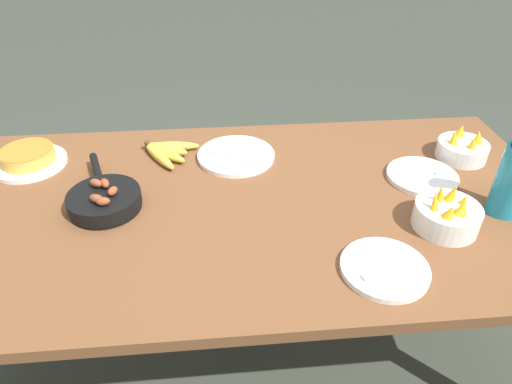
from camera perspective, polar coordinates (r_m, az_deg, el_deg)
ground_plane at (r=1.89m, az=0.00°, el=-18.83°), size 14.00×14.00×0.00m
dining_table at (r=1.42m, az=0.00°, el=-3.60°), size 1.88×0.97×0.72m
banana_bunch at (r=1.62m, az=-11.28°, el=5.03°), size 0.20×0.19×0.04m
skillet at (r=1.40m, az=-18.43°, el=-0.83°), size 0.21×0.35×0.08m
frittata_plate_center at (r=1.71m, az=-26.56°, el=3.77°), size 0.24×0.24×0.06m
empty_plate_near_front at (r=1.56m, az=20.06°, el=1.87°), size 0.22×0.22×0.02m
empty_plate_far_left at (r=1.58m, az=-2.51°, el=4.57°), size 0.27×0.27×0.02m
empty_plate_far_right at (r=1.19m, az=15.77°, el=-9.19°), size 0.22×0.22×0.02m
fruit_bowl_mango at (r=1.36m, az=22.75°, el=-2.67°), size 0.18×0.18×0.12m
fruit_bowl_citrus at (r=1.72m, az=24.40°, el=4.97°), size 0.17×0.17×0.11m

